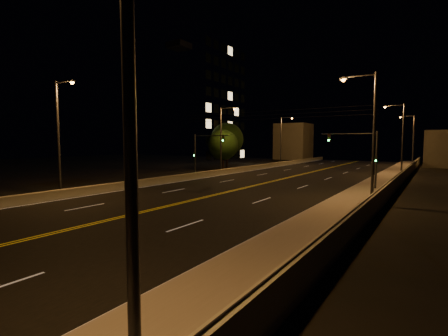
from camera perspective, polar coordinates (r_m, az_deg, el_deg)
The scene contains 22 objects.
road at distance 27.83m, azimuth -1.17°, elevation -4.66°, with size 18.00×120.00×0.02m, color black.
sidewalk at distance 23.51m, azimuth 21.19°, elevation -6.34°, with size 3.60×120.00×0.30m, color gray.
curb at distance 23.98m, azimuth 16.79°, elevation -6.20°, with size 0.14×120.00×0.15m, color gray.
parapet_wall at distance 23.12m, azimuth 25.25°, elevation -5.02°, with size 0.30×120.00×1.00m, color #A8A58C.
jersey_barrier at distance 33.67m, azimuth -13.91°, elevation -2.55°, with size 0.45×120.00×0.76m, color #A8A58C.
distant_building_right at distance 71.18m, azimuth 34.20°, elevation 2.82°, with size 6.00×10.00×6.55m, color gray.
distant_building_left at distance 86.79m, azimuth 12.12°, elevation 4.57°, with size 8.00×8.00×9.23m, color gray.
parapet_rail at distance 23.04m, azimuth 25.29°, elevation -3.72°, with size 0.06×0.06×120.00m, color black.
lane_markings at distance 27.77m, azimuth -1.26°, elevation -4.66°, with size 17.32×116.00×0.00m.
streetlight_0 at distance 5.29m, azimuth -18.37°, elevation 14.23°, with size 2.55×0.28×9.35m.
streetlight_1 at distance 25.31m, azimuth 24.30°, elevation 6.23°, with size 2.55×0.28×9.35m.
streetlight_2 at distance 47.34m, azimuth 28.61°, elevation 5.12°, with size 2.55×0.28×9.35m.
streetlight_3 at distance 68.10m, azimuth 30.11°, elevation 4.73°, with size 2.55×0.28×9.35m.
streetlight_4 at distance 29.44m, azimuth -26.88°, elevation 5.86°, with size 2.55×0.28×9.35m.
streetlight_5 at distance 46.01m, azimuth -0.27°, elevation 5.71°, with size 2.55×0.28×9.35m.
streetlight_6 at distance 64.62m, azimuth 10.20°, elevation 5.31°, with size 2.55×0.28×9.35m.
traffic_signal_right at distance 32.40m, azimuth 23.35°, elevation 2.49°, with size 5.11×0.31×5.46m.
traffic_signal_left at distance 40.12m, azimuth -3.92°, elevation 3.19°, with size 5.11×0.31×5.46m.
overhead_wires at distance 35.81m, azimuth 7.59°, elevation 9.22°, with size 22.00×0.03×0.83m.
building_tower at distance 71.04m, azimuth -7.80°, elevation 10.68°, with size 24.00×15.00×25.30m.
tree_0 at distance 50.53m, azimuth -0.17°, elevation 4.08°, with size 4.72×4.72×6.40m.
tree_1 at distance 57.31m, azimuth 0.51°, elevation 5.06°, with size 5.80×5.80×7.86m.
Camera 1 is at (15.60, -2.60, 4.48)m, focal length 26.00 mm.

